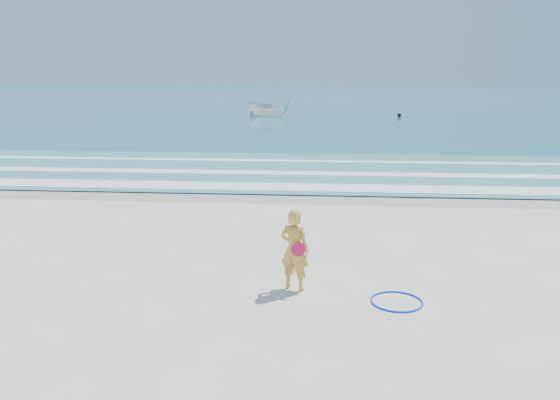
{
  "coord_description": "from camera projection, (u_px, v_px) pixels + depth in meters",
  "views": [
    {
      "loc": [
        1.15,
        -9.01,
        3.98
      ],
      "look_at": [
        0.06,
        4.0,
        1.0
      ],
      "focal_mm": 35.0,
      "sensor_mm": 36.0,
      "label": 1
    }
  ],
  "objects": [
    {
      "name": "buoy",
      "position": [
        399.0,
        115.0,
        53.05
      ],
      "size": [
        0.4,
        0.4,
        0.4
      ],
      "primitive_type": "sphere",
      "color": "black",
      "rests_on": "ocean"
    },
    {
      "name": "foam_mid",
      "position": [
        297.0,
        173.0,
        22.55
      ],
      "size": [
        400.0,
        0.9,
        0.01
      ],
      "primitive_type": "cube",
      "color": "white",
      "rests_on": "shallow"
    },
    {
      "name": "ground",
      "position": [
        258.0,
        304.0,
        9.74
      ],
      "size": [
        400.0,
        400.0,
        0.0
      ],
      "primitive_type": "plane",
      "color": "silver",
      "rests_on": "ground"
    },
    {
      "name": "ocean",
      "position": [
        321.0,
        95.0,
        111.73
      ],
      "size": [
        400.0,
        190.0,
        0.04
      ],
      "primitive_type": "cube",
      "color": "#19727F",
      "rests_on": "ground"
    },
    {
      "name": "hoop",
      "position": [
        397.0,
        301.0,
        9.81
      ],
      "size": [
        1.1,
        1.1,
        0.03
      ],
      "primitive_type": "torus",
      "rotation": [
        0.0,
        0.0,
        0.18
      ],
      "color": "#0C32E4",
      "rests_on": "ground"
    },
    {
      "name": "shallow",
      "position": [
        298.0,
        170.0,
        23.33
      ],
      "size": [
        400.0,
        10.0,
        0.01
      ],
      "primitive_type": "cube",
      "color": "#59B7AD",
      "rests_on": "ocean"
    },
    {
      "name": "foam_far",
      "position": [
        301.0,
        161.0,
        25.75
      ],
      "size": [
        400.0,
        0.6,
        0.01
      ],
      "primitive_type": "cube",
      "color": "white",
      "rests_on": "shallow"
    },
    {
      "name": "boat",
      "position": [
        269.0,
        108.0,
        53.71
      ],
      "size": [
        4.34,
        1.89,
        1.64
      ],
      "primitive_type": "imported",
      "rotation": [
        0.0,
        0.0,
        1.64
      ],
      "color": "silver",
      "rests_on": "ocean"
    },
    {
      "name": "wet_sand",
      "position": [
        291.0,
        196.0,
        18.48
      ],
      "size": [
        400.0,
        2.4,
        0.0
      ],
      "primitive_type": "cube",
      "color": "#B2A893",
      "rests_on": "ground"
    },
    {
      "name": "woman",
      "position": [
        295.0,
        250.0,
        10.26
      ],
      "size": [
        0.67,
        0.55,
        1.57
      ],
      "color": "gold",
      "rests_on": "ground"
    },
    {
      "name": "foam_near",
      "position": [
        293.0,
        187.0,
        19.73
      ],
      "size": [
        400.0,
        1.4,
        0.01
      ],
      "primitive_type": "cube",
      "color": "white",
      "rests_on": "shallow"
    }
  ]
}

